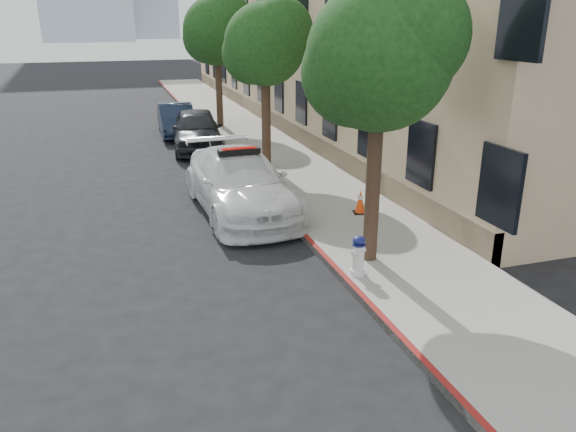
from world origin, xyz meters
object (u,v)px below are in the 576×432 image
at_px(traffic_cone, 360,202).
at_px(fire_hydrant, 358,256).
at_px(police_car, 240,183).
at_px(parked_car_far, 176,120).
at_px(parked_car_mid, 197,130).

bearing_deg(traffic_cone, fire_hydrant, -115.29).
xyz_separation_m(police_car, parked_car_far, (-0.31, 11.00, -0.13)).
relative_size(parked_car_mid, parked_car_far, 1.12).
bearing_deg(fire_hydrant, police_car, 83.90).
height_order(fire_hydrant, traffic_cone, fire_hydrant).
relative_size(fire_hydrant, traffic_cone, 1.28).
bearing_deg(parked_car_mid, traffic_cone, -67.73).
bearing_deg(traffic_cone, parked_car_mid, 106.29).
distance_m(police_car, parked_car_mid, 7.84).
bearing_deg(traffic_cone, parked_car_far, 104.10).
xyz_separation_m(parked_car_far, traffic_cone, (3.14, -12.48, -0.22)).
height_order(parked_car_mid, fire_hydrant, parked_car_mid).
height_order(police_car, parked_car_mid, police_car).
relative_size(police_car, traffic_cone, 8.87).
relative_size(parked_car_mid, traffic_cone, 7.34).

